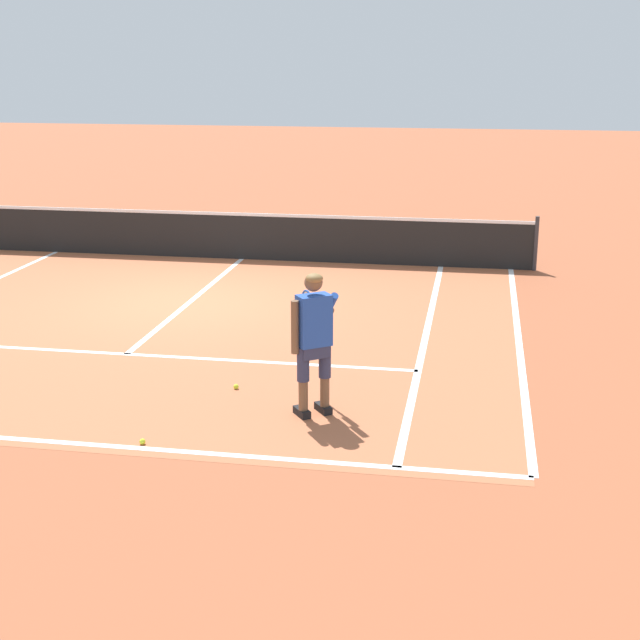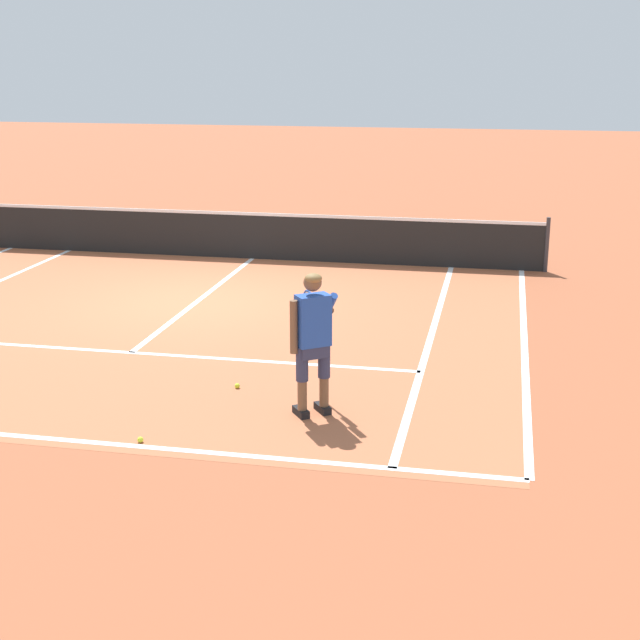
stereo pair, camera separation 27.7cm
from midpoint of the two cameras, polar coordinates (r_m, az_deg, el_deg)
name	(u,v)px [view 2 (the right image)]	position (r m, az deg, el deg)	size (l,w,h in m)	color
ground_plane	(198,301)	(15.86, -7.14, 1.17)	(80.00, 80.00, 0.00)	#9E5133
court_inner_surface	(173,320)	(14.75, -8.63, -0.03)	(10.98, 9.84, 0.00)	#B2603D
line_baseline	(24,436)	(10.69, -17.29, -6.94)	(10.98, 0.10, 0.01)	white
line_service	(131,353)	(13.25, -11.10, -2.00)	(8.23, 0.10, 0.01)	white
line_centre_service	(203,297)	(16.13, -6.81, 1.45)	(0.10, 6.40, 0.01)	white
line_singles_right	(431,335)	(13.91, 7.51, -0.96)	(0.10, 9.44, 0.01)	white
line_doubles_right	(524,341)	(13.90, 13.17, -1.28)	(0.10, 9.44, 0.01)	white
tennis_net	(252,235)	(19.01, -3.86, 5.30)	(11.96, 0.08, 1.07)	#333338
tennis_player	(313,334)	(10.51, 0.29, -0.87)	(0.62, 1.21, 1.71)	black
tennis_ball_near_feet	(237,386)	(11.67, -4.50, -4.12)	(0.07, 0.07, 0.07)	#CCE02D
tennis_ball_by_baseline	(140,440)	(10.22, -10.37, -7.35)	(0.07, 0.07, 0.07)	#CCE02D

